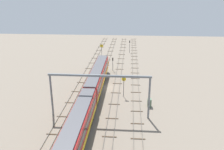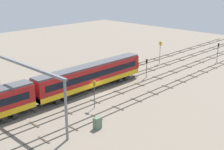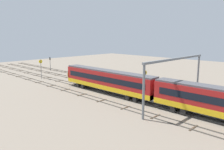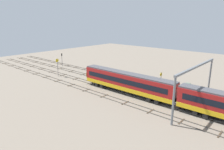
{
  "view_description": "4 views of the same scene",
  "coord_description": "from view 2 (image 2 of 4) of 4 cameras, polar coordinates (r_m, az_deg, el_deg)",
  "views": [
    {
      "loc": [
        -54.19,
        -5.35,
        22.66
      ],
      "look_at": [
        3.56,
        -0.93,
        2.13
      ],
      "focal_mm": 38.24,
      "sensor_mm": 36.0,
      "label": 1
    },
    {
      "loc": [
        -35.12,
        -37.5,
        19.96
      ],
      "look_at": [
        4.96,
        1.37,
        2.11
      ],
      "focal_mm": 48.44,
      "sensor_mm": 36.0,
      "label": 2
    },
    {
      "loc": [
        -32.61,
        34.51,
        12.16
      ],
      "look_at": [
        1.51,
        -0.39,
        3.42
      ],
      "focal_mm": 35.75,
      "sensor_mm": 36.0,
      "label": 3
    },
    {
      "loc": [
        -26.58,
        37.85,
        16.47
      ],
      "look_at": [
        6.45,
        0.46,
        2.96
      ],
      "focal_mm": 32.54,
      "sensor_mm": 36.0,
      "label": 4
    }
  ],
  "objects": [
    {
      "name": "speed_sign_near_foreground",
      "position": [
        48.07,
        -3.37,
        -2.85
      ],
      "size": [
        0.14,
        0.95,
        4.67
      ],
      "color": "#4C4C51",
      "rests_on": "ground"
    },
    {
      "name": "relay_cabinet",
      "position": [
        42.5,
        -2.76,
        -9.03
      ],
      "size": [
        1.08,
        0.78,
        1.68
      ],
      "color": "#597259",
      "rests_on": "ground"
    },
    {
      "name": "ground_plane",
      "position": [
        55.11,
        -2.57,
        -3.52
      ],
      "size": [
        147.19,
        147.19,
        0.0
      ],
      "primitive_type": "plane",
      "color": "gray"
    },
    {
      "name": "track_second_far",
      "position": [
        60.1,
        -7.19,
        -1.74
      ],
      "size": [
        131.19,
        2.4,
        0.16
      ],
      "color": "#59544C",
      "rests_on": "ground"
    },
    {
      "name": "overhead_gantry",
      "position": [
        45.08,
        -15.89,
        -0.52
      ],
      "size": [
        0.4,
        18.85,
        8.4
      ],
      "color": "slate",
      "rests_on": "ground"
    },
    {
      "name": "track_with_train",
      "position": [
        56.71,
        -4.21,
        -2.85
      ],
      "size": [
        131.19,
        2.4,
        0.16
      ],
      "color": "#59544C",
      "rests_on": "ground"
    },
    {
      "name": "signal_light_trackside_approach",
      "position": [
        80.07,
        19.38,
        4.54
      ],
      "size": [
        0.31,
        0.32,
        4.68
      ],
      "color": "#4C4C51",
      "rests_on": "ground"
    },
    {
      "name": "signal_light_trackside_departure",
      "position": [
        63.62,
        6.56,
        1.82
      ],
      "size": [
        0.31,
        0.32,
        3.99
      ],
      "color": "#4C4C51",
      "rests_on": "ground"
    },
    {
      "name": "track_near_foreground",
      "position": [
        50.57,
        2.93,
        -5.46
      ],
      "size": [
        131.19,
        2.4,
        0.16
      ],
      "color": "#59544C",
      "rests_on": "ground"
    },
    {
      "name": "speed_sign_mid_trackside",
      "position": [
        74.88,
        9.08,
        4.9
      ],
      "size": [
        0.14,
        1.04,
        5.45
      ],
      "color": "#4C4C51",
      "rests_on": "ground"
    },
    {
      "name": "track_second_near",
      "position": [
        53.52,
        -0.85,
        -4.09
      ],
      "size": [
        131.19,
        2.4,
        0.16
      ],
      "color": "#59544C",
      "rests_on": "ground"
    }
  ]
}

